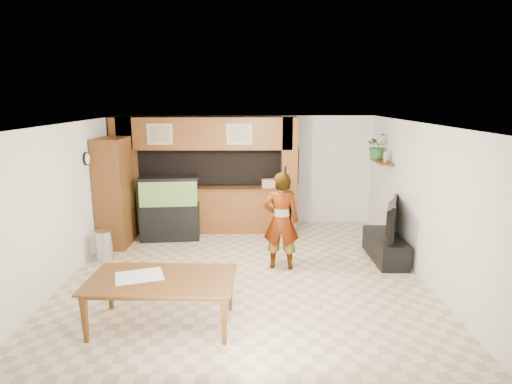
{
  "coord_description": "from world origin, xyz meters",
  "views": [
    {
      "loc": [
        0.14,
        -6.94,
        3.02
      ],
      "look_at": [
        0.2,
        0.6,
        1.35
      ],
      "focal_mm": 30.0,
      "sensor_mm": 36.0,
      "label": 1
    }
  ],
  "objects_px": {
    "aquarium": "(170,209)",
    "television": "(387,218)",
    "person": "(281,221)",
    "dining_table": "(162,303)",
    "pantry_cabinet": "(114,193)"
  },
  "relations": [
    {
      "from": "aquarium",
      "to": "dining_table",
      "type": "bearing_deg",
      "value": -86.29
    },
    {
      "from": "television",
      "to": "dining_table",
      "type": "relative_size",
      "value": 0.63
    },
    {
      "from": "dining_table",
      "to": "person",
      "type": "bearing_deg",
      "value": 51.85
    },
    {
      "from": "aquarium",
      "to": "television",
      "type": "distance_m",
      "value": 4.47
    },
    {
      "from": "pantry_cabinet",
      "to": "person",
      "type": "distance_m",
      "value": 3.58
    },
    {
      "from": "pantry_cabinet",
      "to": "television",
      "type": "relative_size",
      "value": 1.83
    },
    {
      "from": "pantry_cabinet",
      "to": "aquarium",
      "type": "relative_size",
      "value": 1.62
    },
    {
      "from": "person",
      "to": "dining_table",
      "type": "xyz_separation_m",
      "value": [
        -1.71,
        -2.04,
        -0.54
      ]
    },
    {
      "from": "person",
      "to": "pantry_cabinet",
      "type": "bearing_deg",
      "value": -15.33
    },
    {
      "from": "person",
      "to": "aquarium",
      "type": "bearing_deg",
      "value": -29.51
    },
    {
      "from": "aquarium",
      "to": "television",
      "type": "bearing_deg",
      "value": -20.88
    },
    {
      "from": "television",
      "to": "dining_table",
      "type": "bearing_deg",
      "value": 143.15
    },
    {
      "from": "person",
      "to": "dining_table",
      "type": "distance_m",
      "value": 2.72
    },
    {
      "from": "television",
      "to": "pantry_cabinet",
      "type": "bearing_deg",
      "value": 100.64
    },
    {
      "from": "television",
      "to": "person",
      "type": "height_order",
      "value": "person"
    }
  ]
}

